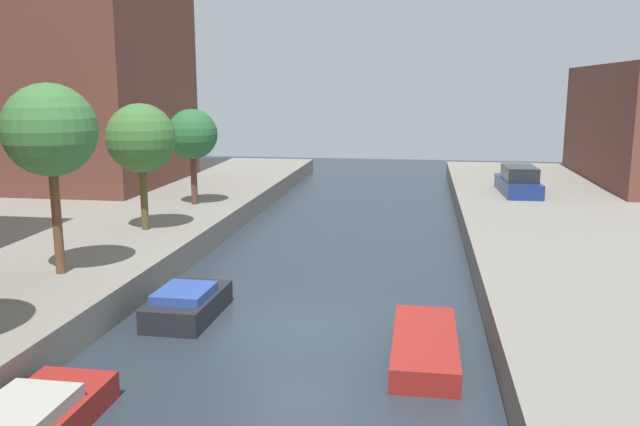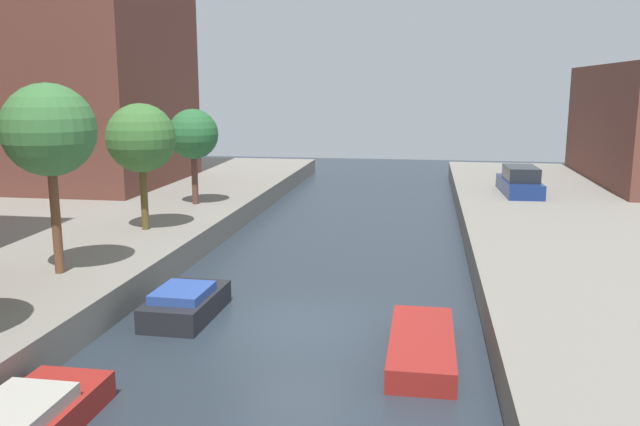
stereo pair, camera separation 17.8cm
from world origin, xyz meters
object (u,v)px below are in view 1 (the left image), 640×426
street_tree_5 (192,135)px  parked_car (518,182)px  moored_boat_left_2 (26,425)px  moored_boat_right_3 (425,346)px  street_tree_3 (50,131)px  moored_boat_left_3 (188,304)px  street_tree_4 (141,139)px

street_tree_5 → parked_car: (15.50, 5.50, -2.66)m
moored_boat_left_2 → moored_boat_right_3: (7.24, 5.09, -0.08)m
street_tree_3 → moored_boat_left_3: (4.08, -0.43, -4.81)m
street_tree_4 → moored_boat_left_2: size_ratio=1.23×
street_tree_3 → street_tree_5: street_tree_3 is taller
street_tree_5 → moored_boat_right_3: bearing=-52.2°
street_tree_4 → street_tree_5: 5.60m
moored_boat_left_3 → moored_boat_left_2: bearing=-94.9°
street_tree_4 → moored_boat_right_3: size_ratio=1.14×
street_tree_4 → moored_boat_left_3: street_tree_4 is taller
street_tree_5 → street_tree_3: bearing=-90.0°
street_tree_4 → street_tree_3: bearing=-90.0°
street_tree_3 → moored_boat_left_2: street_tree_3 is taller
moored_boat_left_2 → street_tree_3: bearing=115.7°
moored_boat_left_2 → moored_boat_right_3: bearing=35.1°
street_tree_4 → moored_boat_left_3: (4.08, -6.50, -4.12)m
street_tree_4 → moored_boat_left_2: 14.40m
street_tree_3 → parked_car: (15.50, 17.17, -3.61)m
moored_boat_left_2 → moored_boat_left_3: (0.58, 6.83, 0.04)m
moored_boat_right_3 → moored_boat_left_2: bearing=-144.9°
moored_boat_left_2 → street_tree_5: bearing=100.5°
parked_car → moored_boat_left_2: parked_car is taller
moored_boat_left_3 → moored_boat_right_3: (6.66, -1.74, -0.12)m
street_tree_4 → moored_boat_left_3: bearing=-57.9°
street_tree_3 → street_tree_5: size_ratio=1.25×
street_tree_3 → street_tree_4: (0.00, 6.07, -0.69)m
moored_boat_left_3 → parked_car: bearing=57.0°
street_tree_3 → street_tree_5: 11.71m
moored_boat_left_2 → moored_boat_left_3: bearing=85.1°
parked_car → moored_boat_right_3: (-4.77, -19.34, -1.32)m
moored_boat_left_2 → moored_boat_right_3: moored_boat_left_2 is taller
parked_car → moored_boat_left_3: size_ratio=1.50×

